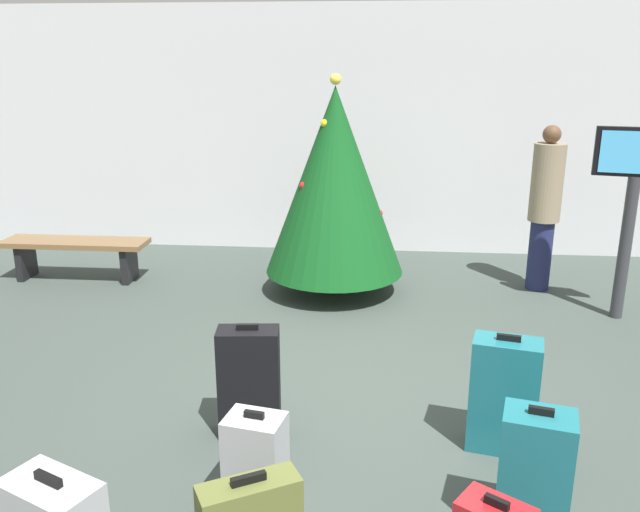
{
  "coord_description": "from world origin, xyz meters",
  "views": [
    {
      "loc": [
        0.19,
        -4.39,
        2.5
      ],
      "look_at": [
        -0.3,
        0.89,
        0.9
      ],
      "focal_mm": 36.6,
      "sensor_mm": 36.0,
      "label": 1
    }
  ],
  "objects_px": {
    "suitcase_6": "(504,395)",
    "suitcase_5": "(256,462)",
    "suitcase_1": "(249,382)",
    "flight_info_kiosk": "(633,191)",
    "waiting_bench": "(76,249)",
    "traveller_0": "(545,205)",
    "suitcase_4": "(534,477)",
    "holiday_tree": "(335,182)"
  },
  "relations": [
    {
      "from": "suitcase_6",
      "to": "suitcase_5",
      "type": "bearing_deg",
      "value": -154.32
    },
    {
      "from": "suitcase_1",
      "to": "suitcase_6",
      "type": "bearing_deg",
      "value": -0.63
    },
    {
      "from": "flight_info_kiosk",
      "to": "waiting_bench",
      "type": "distance_m",
      "value": 6.05
    },
    {
      "from": "flight_info_kiosk",
      "to": "waiting_bench",
      "type": "bearing_deg",
      "value": 173.83
    },
    {
      "from": "waiting_bench",
      "to": "suitcase_1",
      "type": "distance_m",
      "value": 4.09
    },
    {
      "from": "waiting_bench",
      "to": "suitcase_1",
      "type": "relative_size",
      "value": 2.06
    },
    {
      "from": "traveller_0",
      "to": "suitcase_4",
      "type": "xyz_separation_m",
      "value": [
        -0.95,
        -4.14,
        -0.6
      ]
    },
    {
      "from": "suitcase_1",
      "to": "traveller_0",
      "type": "bearing_deg",
      "value": 50.82
    },
    {
      "from": "traveller_0",
      "to": "suitcase_5",
      "type": "height_order",
      "value": "traveller_0"
    },
    {
      "from": "waiting_bench",
      "to": "suitcase_1",
      "type": "bearing_deg",
      "value": -49.15
    },
    {
      "from": "suitcase_4",
      "to": "flight_info_kiosk",
      "type": "bearing_deg",
      "value": 64.89
    },
    {
      "from": "traveller_0",
      "to": "suitcase_6",
      "type": "bearing_deg",
      "value": -106.39
    },
    {
      "from": "flight_info_kiosk",
      "to": "suitcase_1",
      "type": "bearing_deg",
      "value": -143.09
    },
    {
      "from": "flight_info_kiosk",
      "to": "suitcase_1",
      "type": "distance_m",
      "value": 4.18
    },
    {
      "from": "waiting_bench",
      "to": "suitcase_5",
      "type": "distance_m",
      "value": 4.79
    },
    {
      "from": "holiday_tree",
      "to": "suitcase_6",
      "type": "xyz_separation_m",
      "value": [
        1.33,
        -2.98,
        -0.86
      ]
    },
    {
      "from": "holiday_tree",
      "to": "suitcase_4",
      "type": "relative_size",
      "value": 3.01
    },
    {
      "from": "holiday_tree",
      "to": "flight_info_kiosk",
      "type": "relative_size",
      "value": 1.25
    },
    {
      "from": "flight_info_kiosk",
      "to": "suitcase_6",
      "type": "distance_m",
      "value": 3.07
    },
    {
      "from": "traveller_0",
      "to": "suitcase_6",
      "type": "height_order",
      "value": "traveller_0"
    },
    {
      "from": "waiting_bench",
      "to": "suitcase_6",
      "type": "height_order",
      "value": "suitcase_6"
    },
    {
      "from": "flight_info_kiosk",
      "to": "traveller_0",
      "type": "bearing_deg",
      "value": 126.63
    },
    {
      "from": "suitcase_1",
      "to": "flight_info_kiosk",
      "type": "bearing_deg",
      "value": 36.91
    },
    {
      "from": "traveller_0",
      "to": "suitcase_6",
      "type": "relative_size",
      "value": 2.24
    },
    {
      "from": "flight_info_kiosk",
      "to": "suitcase_4",
      "type": "xyz_separation_m",
      "value": [
        -1.56,
        -3.33,
        -0.92
      ]
    },
    {
      "from": "suitcase_4",
      "to": "suitcase_6",
      "type": "height_order",
      "value": "suitcase_6"
    },
    {
      "from": "flight_info_kiosk",
      "to": "waiting_bench",
      "type": "height_order",
      "value": "flight_info_kiosk"
    },
    {
      "from": "holiday_tree",
      "to": "suitcase_5",
      "type": "bearing_deg",
      "value": -92.92
    },
    {
      "from": "suitcase_1",
      "to": "holiday_tree",
      "type": "bearing_deg",
      "value": 82.85
    },
    {
      "from": "traveller_0",
      "to": "suitcase_6",
      "type": "distance_m",
      "value": 3.47
    },
    {
      "from": "traveller_0",
      "to": "suitcase_6",
      "type": "xyz_separation_m",
      "value": [
        -0.97,
        -3.29,
        -0.58
      ]
    },
    {
      "from": "holiday_tree",
      "to": "traveller_0",
      "type": "xyz_separation_m",
      "value": [
        2.29,
        0.31,
        -0.28
      ]
    },
    {
      "from": "suitcase_5",
      "to": "holiday_tree",
      "type": "bearing_deg",
      "value": 87.08
    },
    {
      "from": "flight_info_kiosk",
      "to": "suitcase_5",
      "type": "height_order",
      "value": "flight_info_kiosk"
    },
    {
      "from": "suitcase_6",
      "to": "holiday_tree",
      "type": "bearing_deg",
      "value": 114.01
    },
    {
      "from": "flight_info_kiosk",
      "to": "suitcase_5",
      "type": "xyz_separation_m",
      "value": [
        -3.08,
        -3.2,
        -1.01
      ]
    },
    {
      "from": "flight_info_kiosk",
      "to": "suitcase_5",
      "type": "distance_m",
      "value": 4.56
    },
    {
      "from": "suitcase_1",
      "to": "suitcase_6",
      "type": "height_order",
      "value": "same"
    },
    {
      "from": "holiday_tree",
      "to": "suitcase_5",
      "type": "height_order",
      "value": "holiday_tree"
    },
    {
      "from": "holiday_tree",
      "to": "traveller_0",
      "type": "distance_m",
      "value": 2.33
    },
    {
      "from": "flight_info_kiosk",
      "to": "suitcase_4",
      "type": "height_order",
      "value": "flight_info_kiosk"
    },
    {
      "from": "traveller_0",
      "to": "flight_info_kiosk",
      "type": "bearing_deg",
      "value": -53.37
    }
  ]
}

